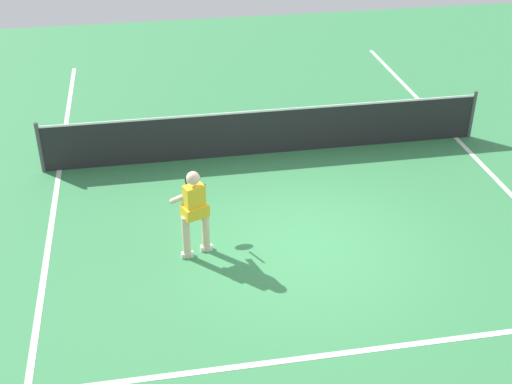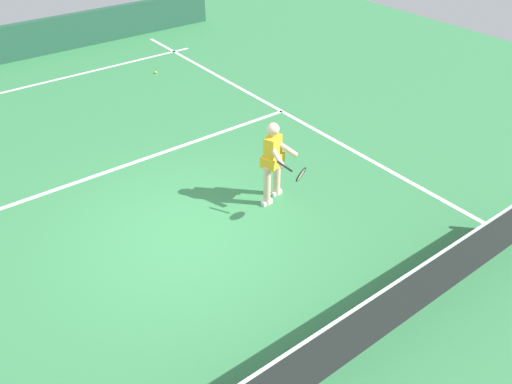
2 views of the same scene
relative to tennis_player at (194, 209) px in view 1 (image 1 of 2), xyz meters
name	(u,v)px [view 1 (image 1 of 2)]	position (x,y,z in m)	size (l,w,h in m)	color
ground_plane	(304,244)	(1.82, -0.10, -0.85)	(26.91, 26.91, 0.00)	#38844C
service_line_marking	(349,352)	(1.82, -2.72, -0.84)	(8.57, 0.10, 0.01)	white
sideline_left_marking	(45,271)	(-2.46, -0.10, -0.84)	(0.10, 18.70, 0.01)	white
court_net	(266,132)	(1.82, 3.33, -0.34)	(9.25, 0.08, 1.08)	#4C4C51
tennis_player	(194,209)	(0.00, 0.00, 0.00)	(0.67, 1.11, 1.55)	beige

